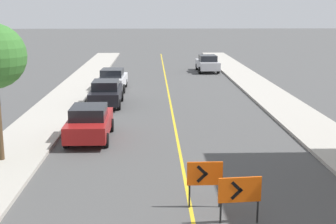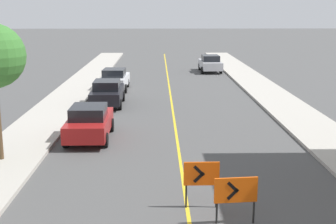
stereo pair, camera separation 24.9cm
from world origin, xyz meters
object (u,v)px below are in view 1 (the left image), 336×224
(arrow_barricade_primary, at_px, (205,175))
(parked_car_curb_far, at_px, (113,79))
(parked_car_opposite_side, at_px, (207,63))
(arrow_barricade_secondary, at_px, (240,191))
(parked_car_curb_mid, at_px, (106,93))
(parked_car_curb_near, at_px, (90,122))

(arrow_barricade_primary, xyz_separation_m, parked_car_curb_far, (-4.47, 20.86, -0.21))
(arrow_barricade_primary, relative_size, parked_car_opposite_side, 0.33)
(arrow_barricade_secondary, distance_m, parked_car_curb_mid, 17.20)
(arrow_barricade_secondary, relative_size, parked_car_curb_far, 0.31)
(parked_car_opposite_side, bearing_deg, parked_car_curb_far, -131.19)
(arrow_barricade_primary, xyz_separation_m, parked_car_curb_near, (-4.43, 7.66, -0.21))
(arrow_barricade_secondary, bearing_deg, parked_car_curb_near, 115.84)
(parked_car_curb_mid, xyz_separation_m, parked_car_curb_far, (-0.06, 5.57, 0.00))
(parked_car_curb_far, bearing_deg, parked_car_opposite_side, 53.25)
(parked_car_curb_far, relative_size, parked_car_opposite_side, 1.00)
(parked_car_curb_near, xyz_separation_m, parked_car_curb_far, (-0.04, 13.21, 0.00))
(parked_car_curb_mid, distance_m, parked_car_opposite_side, 17.50)
(parked_car_curb_near, bearing_deg, parked_car_curb_mid, 89.51)
(parked_car_curb_near, height_order, parked_car_opposite_side, same)
(parked_car_curb_near, xyz_separation_m, parked_car_opposite_side, (8.09, 23.16, 0.00))
(arrow_barricade_primary, distance_m, parked_car_curb_near, 8.85)
(parked_car_curb_mid, height_order, parked_car_opposite_side, same)
(arrow_barricade_primary, xyz_separation_m, arrow_barricade_secondary, (0.85, -1.09, -0.07))
(parked_car_curb_mid, relative_size, parked_car_curb_far, 0.99)
(parked_car_curb_near, xyz_separation_m, parked_car_curb_mid, (0.02, 7.63, 0.00))
(parked_car_opposite_side, bearing_deg, arrow_barricade_secondary, -96.99)
(parked_car_curb_near, relative_size, parked_car_curb_far, 0.99)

